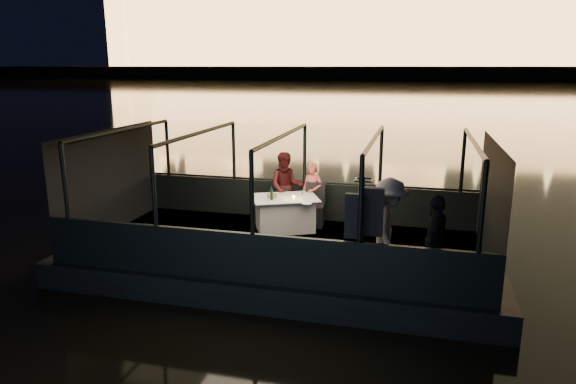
% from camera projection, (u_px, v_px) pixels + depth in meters
% --- Properties ---
extents(river_water, '(500.00, 500.00, 0.00)m').
position_uv_depth(river_water, '(406.00, 91.00, 86.09)').
color(river_water, black).
rests_on(river_water, ground).
extents(boat_hull, '(8.60, 4.40, 1.00)m').
position_uv_depth(boat_hull, '(283.00, 267.00, 10.86)').
color(boat_hull, black).
rests_on(boat_hull, river_water).
extents(boat_deck, '(8.00, 4.00, 0.04)m').
position_uv_depth(boat_deck, '(283.00, 246.00, 10.75)').
color(boat_deck, black).
rests_on(boat_deck, boat_hull).
extents(gunwale_port, '(8.00, 0.08, 0.90)m').
position_uv_depth(gunwale_port, '(304.00, 201.00, 12.52)').
color(gunwale_port, black).
rests_on(gunwale_port, boat_deck).
extents(gunwale_starboard, '(8.00, 0.08, 0.90)m').
position_uv_depth(gunwale_starboard, '(253.00, 259.00, 8.76)').
color(gunwale_starboard, black).
rests_on(gunwale_starboard, boat_deck).
extents(cabin_glass_port, '(8.00, 0.02, 1.40)m').
position_uv_depth(cabin_glass_port, '(305.00, 154.00, 12.24)').
color(cabin_glass_port, '#99B2B2').
rests_on(cabin_glass_port, gunwale_port).
extents(cabin_glass_starboard, '(8.00, 0.02, 1.40)m').
position_uv_depth(cabin_glass_starboard, '(252.00, 193.00, 8.48)').
color(cabin_glass_starboard, '#99B2B2').
rests_on(cabin_glass_starboard, gunwale_starboard).
extents(cabin_roof_glass, '(8.00, 4.00, 0.02)m').
position_uv_depth(cabin_roof_glass, '(283.00, 136.00, 10.19)').
color(cabin_roof_glass, '#99B2B2').
rests_on(cabin_roof_glass, boat_deck).
extents(end_wall_fore, '(0.02, 4.00, 2.30)m').
position_uv_depth(end_wall_fore, '(110.00, 181.00, 11.44)').
color(end_wall_fore, black).
rests_on(end_wall_fore, boat_deck).
extents(end_wall_aft, '(0.02, 4.00, 2.30)m').
position_uv_depth(end_wall_aft, '(491.00, 205.00, 9.50)').
color(end_wall_aft, black).
rests_on(end_wall_aft, boat_deck).
extents(canopy_ribs, '(8.00, 4.00, 2.30)m').
position_uv_depth(canopy_ribs, '(283.00, 192.00, 10.47)').
color(canopy_ribs, black).
rests_on(canopy_ribs, boat_deck).
extents(embankment, '(400.00, 140.00, 6.00)m').
position_uv_depth(embankment, '(417.00, 74.00, 208.10)').
color(embankment, '#423D33').
rests_on(embankment, ground).
extents(dining_table_central, '(1.76, 1.56, 0.77)m').
position_uv_depth(dining_table_central, '(285.00, 213.00, 11.67)').
color(dining_table_central, silver).
rests_on(dining_table_central, boat_deck).
extents(chair_port_left, '(0.51, 0.51, 0.84)m').
position_uv_depth(chair_port_left, '(280.00, 205.00, 12.13)').
color(chair_port_left, black).
rests_on(chair_port_left, boat_deck).
extents(chair_port_right, '(0.49, 0.49, 0.99)m').
position_uv_depth(chair_port_right, '(314.00, 207.00, 11.94)').
color(chair_port_right, black).
rests_on(chair_port_right, boat_deck).
extents(coat_stand, '(0.61, 0.52, 1.93)m').
position_uv_depth(coat_stand, '(362.00, 238.00, 8.45)').
color(coat_stand, black).
rests_on(coat_stand, boat_deck).
extents(person_woman_coral, '(0.58, 0.46, 1.44)m').
position_uv_depth(person_woman_coral, '(312.00, 192.00, 12.14)').
color(person_woman_coral, '#EB5E55').
rests_on(person_woman_coral, boat_deck).
extents(person_man_maroon, '(0.94, 0.82, 1.67)m').
position_uv_depth(person_man_maroon, '(286.00, 190.00, 12.30)').
color(person_man_maroon, '#3E1112').
rests_on(person_man_maroon, boat_deck).
extents(passenger_stripe, '(0.75, 1.21, 1.80)m').
position_uv_depth(passenger_stripe, '(388.00, 232.00, 8.91)').
color(passenger_stripe, silver).
rests_on(passenger_stripe, boat_deck).
extents(passenger_dark, '(0.62, 1.01, 1.60)m').
position_uv_depth(passenger_dark, '(435.00, 238.00, 8.58)').
color(passenger_dark, black).
rests_on(passenger_dark, boat_deck).
extents(wine_bottle, '(0.09, 0.09, 0.30)m').
position_uv_depth(wine_bottle, '(272.00, 193.00, 11.31)').
color(wine_bottle, '#12321A').
rests_on(wine_bottle, dining_table_central).
extents(bread_basket, '(0.28, 0.28, 0.09)m').
position_uv_depth(bread_basket, '(272.00, 196.00, 11.54)').
color(bread_basket, olive).
rests_on(bread_basket, dining_table_central).
extents(amber_candle, '(0.07, 0.07, 0.07)m').
position_uv_depth(amber_candle, '(294.00, 198.00, 11.37)').
color(amber_candle, '#FE9A3F').
rests_on(amber_candle, dining_table_central).
extents(plate_near, '(0.25, 0.25, 0.01)m').
position_uv_depth(plate_near, '(307.00, 203.00, 11.03)').
color(plate_near, white).
rests_on(plate_near, dining_table_central).
extents(plate_far, '(0.32, 0.32, 0.02)m').
position_uv_depth(plate_far, '(279.00, 197.00, 11.59)').
color(plate_far, white).
rests_on(plate_far, dining_table_central).
extents(wine_glass_white, '(0.06, 0.06, 0.17)m').
position_uv_depth(wine_glass_white, '(269.00, 196.00, 11.26)').
color(wine_glass_white, silver).
rests_on(wine_glass_white, dining_table_central).
extents(wine_glass_red, '(0.07, 0.07, 0.19)m').
position_uv_depth(wine_glass_red, '(302.00, 196.00, 11.34)').
color(wine_glass_red, silver).
rests_on(wine_glass_red, dining_table_central).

